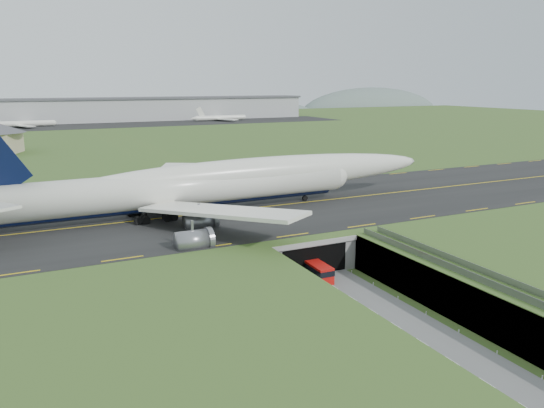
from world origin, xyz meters
TOP-DOWN VIEW (x-y plane):
  - ground at (0.00, 0.00)m, footprint 900.00×900.00m
  - airfield_deck at (0.00, 0.00)m, footprint 800.00×800.00m
  - trench_road at (0.00, -7.50)m, footprint 12.00×75.00m
  - taxiway at (0.00, 33.00)m, footprint 800.00×44.00m
  - tunnel_portal at (0.00, 16.71)m, footprint 17.00×22.30m
  - guideway at (11.00, -19.11)m, footprint 3.00×53.00m
  - jumbo_jet at (-8.10, 33.95)m, footprint 100.33×63.55m
  - shuttle_tram at (-0.67, 6.08)m, footprint 2.80×6.92m
  - cargo_terminal at (-0.15, 299.41)m, footprint 320.00×67.00m
  - distant_hills at (64.38, 430.00)m, footprint 700.00×91.00m

SIDE VIEW (x-z plane):
  - distant_hills at x=64.38m, z-range -34.00..26.00m
  - ground at x=0.00m, z-range 0.00..0.00m
  - trench_road at x=0.00m, z-range 0.00..0.20m
  - shuttle_tram at x=-0.67m, z-range 0.15..2.96m
  - airfield_deck at x=0.00m, z-range 0.00..6.00m
  - tunnel_portal at x=0.00m, z-range 0.33..6.33m
  - guideway at x=11.00m, z-range 1.80..8.85m
  - taxiway at x=0.00m, z-range 6.00..6.18m
  - jumbo_jet at x=-8.10m, z-range 1.16..22.18m
  - cargo_terminal at x=-0.15m, z-range 6.16..21.76m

